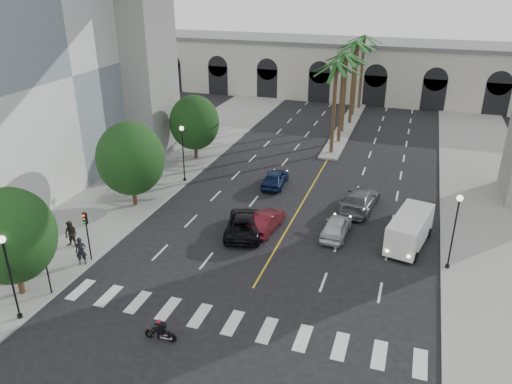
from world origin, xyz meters
name	(u,v)px	position (x,y,z in m)	size (l,w,h in m)	color
ground	(242,307)	(0.00, 0.00, 0.00)	(140.00, 140.00, 0.00)	black
sidewalk_left	(145,180)	(-15.00, 15.00, 0.07)	(8.00, 100.00, 0.15)	gray
sidewalk_right	(496,229)	(15.00, 15.00, 0.07)	(8.00, 100.00, 0.15)	gray
median	(346,127)	(0.00, 38.00, 0.10)	(2.00, 24.00, 0.20)	gray
pier_building	(366,70)	(0.00, 55.00, 4.27)	(71.00, 10.50, 8.50)	beige
palm_a	(336,67)	(0.00, 28.00, 9.10)	(3.20, 3.20, 10.30)	#47331E
palm_b	(344,59)	(0.10, 32.00, 9.37)	(3.20, 3.20, 10.60)	#47331E
palm_c	(347,57)	(-0.20, 36.00, 8.91)	(3.20, 3.20, 10.10)	#47331E
palm_d	(356,46)	(0.15, 40.00, 9.65)	(3.20, 3.20, 10.90)	#47331E
palm_e	(358,46)	(-0.10, 44.00, 9.19)	(3.20, 3.20, 10.40)	#47331E
palm_f	(364,40)	(0.20, 48.00, 9.46)	(3.20, 3.20, 10.70)	#47331E
street_tree_near	(10,236)	(-13.00, -3.00, 4.02)	(5.20, 5.20, 6.89)	#382616
street_tree_mid	(131,159)	(-13.00, 10.00, 4.21)	(5.44, 5.44, 7.21)	#382616
street_tree_far	(194,123)	(-13.00, 22.00, 3.90)	(5.04, 5.04, 6.68)	#382616
lamp_post_left_near	(9,271)	(-11.40, -5.00, 3.22)	(0.40, 0.40, 5.35)	black
lamp_post_left_far	(183,149)	(-11.40, 16.00, 3.22)	(0.40, 0.40, 5.35)	black
lamp_post_right	(455,226)	(11.40, 8.00, 3.22)	(0.40, 0.40, 5.35)	black
traffic_signal_near	(45,259)	(-11.30, -2.50, 2.51)	(0.25, 0.18, 3.65)	black
traffic_signal_far	(87,228)	(-11.30, 1.50, 2.51)	(0.25, 0.18, 3.65)	black
motorcycle_rider	(161,331)	(-3.07, -4.00, 0.59)	(1.80, 0.49, 1.30)	black
car_a	(336,227)	(3.66, 10.24, 0.73)	(1.73, 4.31, 1.47)	silver
car_b	(266,221)	(-1.50, 9.43, 0.74)	(1.56, 4.47, 1.47)	#4E0F18
car_c	(245,223)	(-2.87, 8.58, 0.77)	(2.57, 5.56, 1.55)	black
car_d	(360,200)	(4.72, 15.29, 0.84)	(2.36, 5.81, 1.69)	slate
car_e	(275,178)	(-3.21, 17.77, 0.76)	(1.80, 4.48, 1.53)	#0D1A3F
cargo_van	(410,229)	(8.78, 10.39, 1.32)	(3.15, 5.85, 2.36)	silver
pedestrian_a	(81,251)	(-11.50, 0.86, 1.12)	(0.70, 0.46, 1.93)	black
pedestrian_b	(71,234)	(-13.58, 2.56, 1.12)	(0.95, 0.74, 1.95)	black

